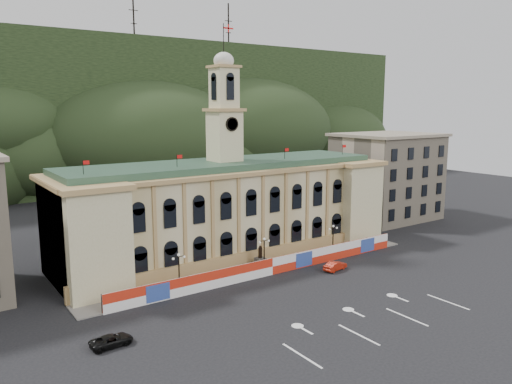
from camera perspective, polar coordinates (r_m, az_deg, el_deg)
ground at (r=63.58m, az=10.18°, el=-12.93°), size 260.00×260.00×0.00m
lane_markings at (r=60.47m, az=13.63°, el=-14.28°), size 26.00×10.00×0.02m
hill_ridge at (r=168.44m, az=-20.63°, el=7.51°), size 230.00×80.00×64.00m
city_hall at (r=82.18m, az=-3.39°, el=-1.84°), size 56.20×17.60×37.10m
side_building_right at (r=112.38m, az=14.71°, el=1.77°), size 21.00×17.00×18.60m
hoarding_fence at (r=73.84m, az=1.86°, el=-8.48°), size 50.00×0.44×2.50m
pavement at (r=76.23m, az=0.60°, el=-8.80°), size 56.00×5.50×0.16m
statue at (r=76.08m, az=0.49°, el=-7.97°), size 1.40×1.40×3.72m
lamp_left at (r=67.88m, az=-8.80°, el=-8.63°), size 1.96×0.44×5.15m
lamp_center at (r=74.74m, az=0.94°, el=-6.78°), size 1.96×0.44×5.15m
lamp_right at (r=83.41m, az=8.79°, el=-5.13°), size 1.96×0.44×5.15m
red_sedan at (r=76.71m, az=9.04°, el=-8.33°), size 2.93×4.71×1.38m
black_suv at (r=55.49m, az=-16.18°, el=-15.99°), size 2.34×4.56×1.23m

